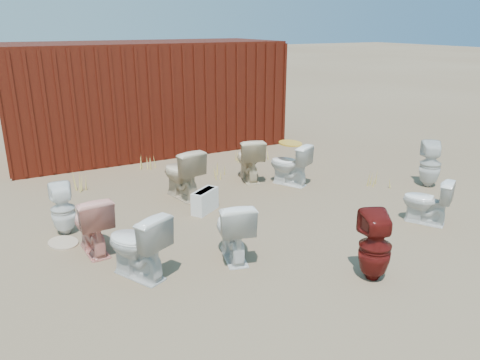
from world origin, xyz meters
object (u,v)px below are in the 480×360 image
toilet_back_yellowlid (290,164)px  loose_tank (205,201)px  toilet_front_c (233,229)px  toilet_front_e (427,201)px  toilet_back_e (430,164)px  toilet_back_a (63,209)px  toilet_back_beige_right (249,159)px  shipping_container (145,96)px  toilet_back_beige_left (182,173)px  toilet_front_maroon (375,246)px  toilet_front_a (136,245)px  toilet_front_pink (92,223)px

toilet_back_yellowlid → loose_tank: toilet_back_yellowlid is taller
toilet_front_c → loose_tank: (0.30, 1.54, -0.21)m
toilet_front_e → toilet_back_e: (1.37, 1.13, 0.07)m
toilet_front_c → toilet_back_a: size_ratio=1.08×
toilet_back_beige_right → shipping_container: bearing=-59.4°
toilet_back_a → loose_tank: toilet_back_a is taller
toilet_back_a → toilet_back_beige_left: size_ratio=0.85×
toilet_front_maroon → toilet_front_a: bearing=-6.9°
toilet_front_a → loose_tank: (1.48, 1.43, -0.23)m
toilet_front_pink → toilet_front_e: (4.47, -1.37, -0.05)m
toilet_back_beige_left → toilet_back_yellowlid: bearing=161.1°
toilet_back_e → loose_tank: 4.12m
toilet_front_maroon → toilet_back_a: toilet_front_maroon is taller
toilet_front_pink → toilet_back_yellowlid: toilet_front_pink is taller
toilet_back_beige_left → loose_tank: (0.07, -0.76, -0.25)m
toilet_front_pink → toilet_back_a: bearing=-75.6°
toilet_front_e → toilet_back_beige_left: size_ratio=0.79×
loose_tank → toilet_back_e: bearing=-45.1°
loose_tank → toilet_front_maroon: bearing=-106.4°
toilet_front_a → toilet_back_beige_left: (1.41, 2.18, 0.02)m
toilet_front_a → shipping_container: bearing=-135.6°
toilet_front_e → toilet_back_a: bearing=-54.5°
toilet_front_pink → toilet_back_beige_right: (3.17, 1.59, 0.02)m
toilet_front_a → toilet_front_e: bearing=146.3°
toilet_back_a → toilet_back_beige_right: (3.41, 0.85, 0.04)m
loose_tank → toilet_back_beige_right: bearing=3.5°
toilet_back_beige_left → toilet_back_e: size_ratio=1.05×
shipping_container → toilet_front_c: size_ratio=7.72×
toilet_back_yellowlid → toilet_back_e: bearing=122.1°
toilet_front_maroon → toilet_back_e: size_ratio=1.00×
toilet_front_maroon → toilet_back_a: (-2.92, 2.94, -0.05)m
toilet_front_pink → loose_tank: toilet_front_pink is taller
toilet_front_e → toilet_back_a: (-4.71, 2.11, 0.02)m
toilet_back_beige_right → loose_tank: bearing=52.0°
toilet_back_yellowlid → loose_tank: size_ratio=1.51×
toilet_back_yellowlid → toilet_back_beige_left: bearing=-36.1°
shipping_container → toilet_front_e: size_ratio=8.89×
toilet_front_pink → toilet_back_yellowlid: 3.82m
toilet_back_a → toilet_back_yellowlid: bearing=-173.9°
toilet_back_e → shipping_container: bearing=-15.1°
shipping_container → toilet_front_c: (-0.74, -5.80, -0.81)m
toilet_front_pink → toilet_front_a: bearing=106.7°
toilet_back_beige_left → toilet_back_e: 4.39m
toilet_back_e → toilet_front_e: bearing=78.8°
toilet_front_c → toilet_back_yellowlid: bearing=-122.6°
toilet_front_e → toilet_back_e: bearing=-171.0°
toilet_front_pink → toilet_front_c: 1.80m
shipping_container → toilet_front_e: bearing=-70.1°
toilet_back_beige_left → toilet_back_yellowlid: 1.98m
toilet_back_beige_right → toilet_back_e: 3.24m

